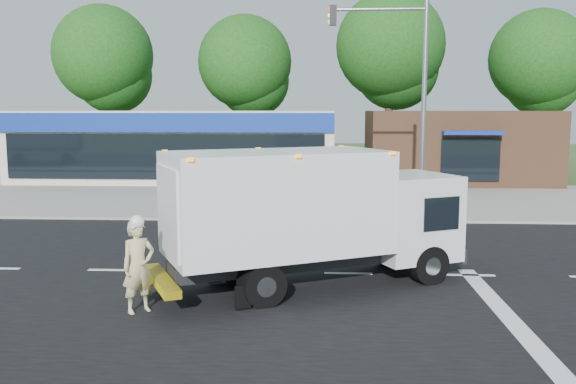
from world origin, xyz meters
The scene contains 11 objects.
ground centered at (0.00, 0.00, 0.00)m, with size 120.00×120.00×0.00m, color #385123.
road_asphalt centered at (0.00, 0.00, 0.00)m, with size 60.00×14.00×0.02m, color black.
sidewalk centered at (0.00, 8.20, 0.06)m, with size 60.00×2.40×0.12m, color gray.
parking_apron centered at (0.00, 14.00, 0.01)m, with size 60.00×9.00×0.02m, color gray.
lane_markings centered at (1.35, -1.35, 0.02)m, with size 55.20×7.00×0.01m.
ems_box_truck centered at (-0.97, -1.15, 1.83)m, with size 7.40×5.11×3.17m.
emergency_worker centered at (-4.34, -3.11, 0.97)m, with size 0.82×0.79×1.99m.
retail_strip_mall centered at (-9.00, 19.93, 2.01)m, with size 18.00×6.20×4.00m.
brown_storefront centered at (7.00, 19.98, 2.00)m, with size 10.00×6.70×4.00m.
traffic_signal_pole centered at (2.35, 7.60, 4.92)m, with size 3.51×0.25×8.00m.
background_trees centered at (-0.85, 28.16, 7.38)m, with size 36.77×7.39×12.10m.
Camera 1 is at (-0.71, -14.81, 4.06)m, focal length 38.00 mm.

